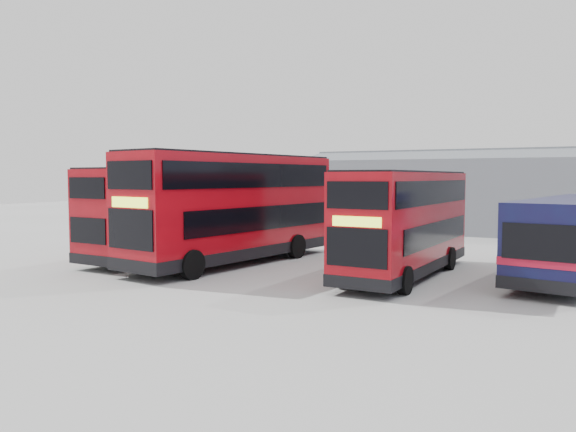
{
  "coord_description": "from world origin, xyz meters",
  "views": [
    {
      "loc": [
        11.45,
        -22.96,
        3.83
      ],
      "look_at": [
        0.25,
        -0.86,
        2.1
      ],
      "focal_mm": 35.0,
      "sensor_mm": 36.0,
      "label": 1
    }
  ],
  "objects_px": {
    "maintenance_shed": "(518,194)",
    "double_decker_right": "(406,224)",
    "panel_van": "(148,209)",
    "double_decker_centre": "(235,209)",
    "office_block": "(239,191)",
    "single_decker_blue": "(575,238)",
    "double_decker_left": "(174,214)"
  },
  "relations": [
    {
      "from": "single_decker_blue",
      "to": "maintenance_shed",
      "type": "bearing_deg",
      "value": -69.35
    },
    {
      "from": "maintenance_shed",
      "to": "double_decker_right",
      "type": "bearing_deg",
      "value": -95.77
    },
    {
      "from": "office_block",
      "to": "double_decker_centre",
      "type": "height_order",
      "value": "office_block"
    },
    {
      "from": "maintenance_shed",
      "to": "single_decker_blue",
      "type": "distance_m",
      "value": 19.48
    },
    {
      "from": "double_decker_centre",
      "to": "single_decker_blue",
      "type": "relative_size",
      "value": 1.02
    },
    {
      "from": "double_decker_centre",
      "to": "office_block",
      "type": "bearing_deg",
      "value": 130.37
    },
    {
      "from": "double_decker_left",
      "to": "single_decker_blue",
      "type": "bearing_deg",
      "value": -166.34
    },
    {
      "from": "double_decker_right",
      "to": "panel_van",
      "type": "distance_m",
      "value": 28.32
    },
    {
      "from": "double_decker_left",
      "to": "single_decker_blue",
      "type": "distance_m",
      "value": 17.13
    },
    {
      "from": "double_decker_left",
      "to": "panel_van",
      "type": "height_order",
      "value": "double_decker_left"
    },
    {
      "from": "office_block",
      "to": "panel_van",
      "type": "xyz_separation_m",
      "value": [
        -4.91,
        -5.95,
        -1.32
      ]
    },
    {
      "from": "office_block",
      "to": "double_decker_left",
      "type": "relative_size",
      "value": 1.22
    },
    {
      "from": "single_decker_blue",
      "to": "double_decker_centre",
      "type": "bearing_deg",
      "value": 22.11
    },
    {
      "from": "double_decker_left",
      "to": "single_decker_blue",
      "type": "height_order",
      "value": "double_decker_left"
    },
    {
      "from": "office_block",
      "to": "double_decker_right",
      "type": "height_order",
      "value": "office_block"
    },
    {
      "from": "double_decker_left",
      "to": "maintenance_shed",
      "type": "bearing_deg",
      "value": -116.78
    },
    {
      "from": "office_block",
      "to": "double_decker_right",
      "type": "xyz_separation_m",
      "value": [
        19.8,
        -19.77,
        -0.56
      ]
    },
    {
      "from": "double_decker_centre",
      "to": "double_decker_right",
      "type": "height_order",
      "value": "double_decker_centre"
    },
    {
      "from": "double_decker_left",
      "to": "double_decker_right",
      "type": "xyz_separation_m",
      "value": [
        11.1,
        0.03,
        -0.08
      ]
    },
    {
      "from": "office_block",
      "to": "maintenance_shed",
      "type": "bearing_deg",
      "value": 5.21
    },
    {
      "from": "office_block",
      "to": "double_decker_centre",
      "type": "distance_m",
      "value": 23.42
    },
    {
      "from": "double_decker_left",
      "to": "double_decker_right",
      "type": "height_order",
      "value": "double_decker_left"
    },
    {
      "from": "maintenance_shed",
      "to": "double_decker_centre",
      "type": "height_order",
      "value": "maintenance_shed"
    },
    {
      "from": "panel_van",
      "to": "double_decker_left",
      "type": "bearing_deg",
      "value": -63.24
    },
    {
      "from": "office_block",
      "to": "double_decker_centre",
      "type": "xyz_separation_m",
      "value": [
        12.2,
        -19.99,
        -0.17
      ]
    },
    {
      "from": "maintenance_shed",
      "to": "double_decker_right",
      "type": "distance_m",
      "value": 21.9
    },
    {
      "from": "double_decker_right",
      "to": "panel_van",
      "type": "xyz_separation_m",
      "value": [
        -24.71,
        13.82,
        -0.76
      ]
    },
    {
      "from": "double_decker_centre",
      "to": "single_decker_blue",
      "type": "xyz_separation_m",
      "value": [
        13.41,
        2.89,
        -0.9
      ]
    },
    {
      "from": "maintenance_shed",
      "to": "panel_van",
      "type": "relative_size",
      "value": 5.54
    },
    {
      "from": "double_decker_right",
      "to": "panel_van",
      "type": "bearing_deg",
      "value": 154.17
    },
    {
      "from": "double_decker_centre",
      "to": "panel_van",
      "type": "distance_m",
      "value": 22.16
    },
    {
      "from": "double_decker_right",
      "to": "single_decker_blue",
      "type": "bearing_deg",
      "value": 28.07
    }
  ]
}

